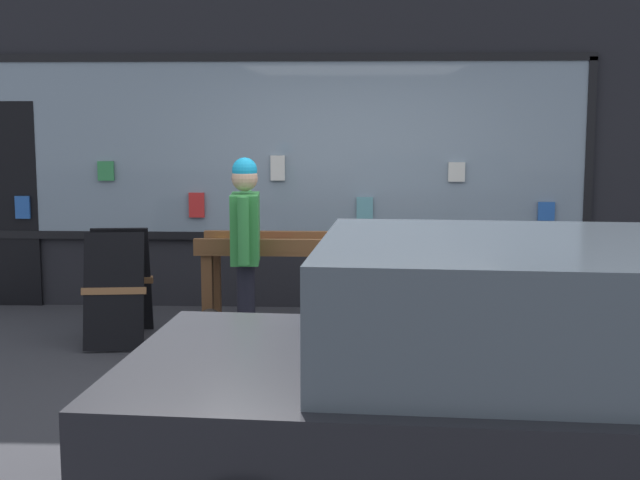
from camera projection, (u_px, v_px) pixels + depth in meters
ground_plane at (349, 372)px, 6.87m from camera, size 40.00×40.00×0.00m
shopfront_facade at (344, 130)px, 8.98m from camera, size 8.33×0.29×3.66m
display_table_main at (350, 257)px, 7.62m from camera, size 2.61×0.57×0.94m
person_browsing at (245, 242)px, 7.17m from camera, size 0.25×0.65×1.63m
small_dog at (198, 330)px, 7.14m from camera, size 0.36×0.54×0.39m
sandwich_board_sign at (118, 285)px, 7.73m from camera, size 0.60×0.84×0.97m
parked_car at (577, 388)px, 4.03m from camera, size 4.25×2.16×1.41m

